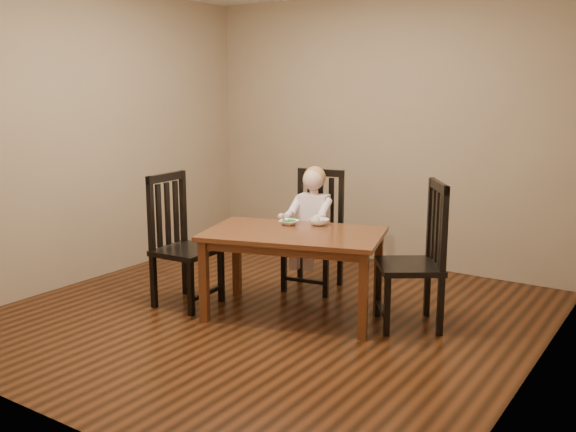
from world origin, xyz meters
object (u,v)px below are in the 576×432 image
Objects in this scene: bowl_peas at (289,222)px; toddler at (313,216)px; chair_left at (181,243)px; chair_child at (315,232)px; dining_table at (294,241)px; bowl_veg at (319,222)px; chair_right at (417,258)px.

toddler is at bearing 97.40° from bowl_peas.
toddler is at bearing 140.27° from chair_left.
chair_child is at bearing 97.65° from bowl_peas.
chair_left is (-0.93, -0.28, -0.08)m from dining_table.
toddler is 3.62× the size of bowl_veg.
chair_right is 1.87× the size of toddler.
bowl_peas is (0.06, -0.48, 0.04)m from toddler.
dining_table is 0.96m from chair_right.
bowl_veg is (0.97, 0.60, 0.18)m from chair_left.
chair_child is 0.53m from bowl_veg.
dining_table is 1.39× the size of chair_right.
chair_left reaches higher than bowl_peas.
chair_left is (-0.69, -1.01, 0.01)m from chair_child.
chair_left reaches higher than bowl_veg.
chair_child is at bearing 142.10° from chair_left.
bowl_veg is (-0.86, -0.00, 0.18)m from chair_right.
bowl_veg reaches higher than bowl_peas.
dining_table is at bearing 99.44° from toddler.
bowl_veg is at bearing 118.14° from chair_left.
chair_child reaches higher than toddler.
bowl_peas is at bearing 62.12° from chair_right.
chair_child is 1.80× the size of toddler.
dining_table is 0.77m from chair_child.
chair_left is 1.19m from toddler.
chair_right is at bearing 0.20° from bowl_veg.
bowl_veg is (0.21, 0.13, 0.01)m from bowl_peas.
chair_child is 0.16m from toddler.
bowl_veg is at bearing 118.18° from toddler.
bowl_peas is at bearing 87.57° from toddler.
bowl_veg is at bearing 55.36° from chair_right.
chair_right is at bearing 104.71° from chair_left.
chair_child reaches higher than bowl_peas.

